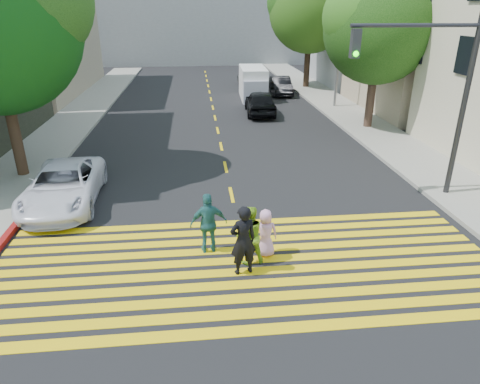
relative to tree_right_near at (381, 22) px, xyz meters
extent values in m
plane|color=black|center=(-8.54, -14.54, -5.65)|extent=(120.00, 120.00, 0.00)
cube|color=gray|center=(-17.04, 7.46, -5.57)|extent=(3.00, 40.00, 0.15)
cube|color=gray|center=(-0.04, 0.46, -5.57)|extent=(3.00, 60.00, 0.15)
cube|color=maroon|center=(-15.44, -8.54, -5.57)|extent=(0.20, 8.00, 0.16)
cube|color=yellow|center=(-8.54, -15.74, -5.64)|extent=(13.40, 0.35, 0.01)
cube|color=yellow|center=(-8.54, -15.19, -5.64)|extent=(13.40, 0.35, 0.01)
cube|color=yellow|center=(-8.54, -14.64, -5.64)|extent=(13.40, 0.35, 0.01)
cube|color=yellow|center=(-8.54, -14.09, -5.64)|extent=(13.40, 0.35, 0.01)
cube|color=yellow|center=(-8.54, -13.54, -5.64)|extent=(13.40, 0.35, 0.01)
cube|color=yellow|center=(-8.54, -12.99, -5.64)|extent=(13.40, 0.35, 0.01)
cube|color=yellow|center=(-8.54, -12.44, -5.64)|extent=(13.40, 0.35, 0.01)
cube|color=yellow|center=(-8.54, -11.89, -5.64)|extent=(13.40, 0.35, 0.01)
cube|color=yellow|center=(-8.54, -11.34, -5.64)|extent=(13.40, 0.35, 0.01)
cube|color=yellow|center=(-8.54, -10.79, -5.64)|extent=(13.40, 0.35, 0.01)
cube|color=yellow|center=(-8.54, -8.54, -5.64)|extent=(0.12, 1.40, 0.01)
cube|color=yellow|center=(-8.54, -5.54, -5.64)|extent=(0.12, 1.40, 0.01)
cube|color=yellow|center=(-8.54, -2.54, -5.64)|extent=(0.12, 1.40, 0.01)
cube|color=yellow|center=(-8.54, 0.46, -5.64)|extent=(0.12, 1.40, 0.01)
cube|color=yellow|center=(-8.54, 3.46, -5.64)|extent=(0.12, 1.40, 0.01)
cube|color=yellow|center=(-8.54, 6.46, -5.64)|extent=(0.12, 1.40, 0.01)
cube|color=yellow|center=(-8.54, 9.46, -5.64)|extent=(0.12, 1.40, 0.01)
cube|color=yellow|center=(-8.54, 12.46, -5.64)|extent=(0.12, 1.40, 0.01)
cube|color=yellow|center=(-8.54, 15.46, -5.64)|extent=(0.12, 1.40, 0.01)
cube|color=yellow|center=(-8.54, 18.46, -5.64)|extent=(0.12, 1.40, 0.01)
cube|color=yellow|center=(-8.54, 21.46, -5.64)|extent=(0.12, 1.40, 0.01)
cube|color=yellow|center=(-8.54, 24.46, -5.64)|extent=(0.12, 1.40, 0.01)
cube|color=tan|center=(6.46, 4.46, -0.65)|extent=(10.00, 10.00, 10.00)
cube|color=gray|center=(6.46, 15.46, -0.65)|extent=(10.00, 10.00, 10.00)
cube|color=gray|center=(-8.54, 33.46, 0.35)|extent=(30.00, 8.00, 12.00)
cylinder|color=#442B1D|center=(-16.75, -5.88, -4.04)|extent=(0.46, 0.46, 3.21)
cylinder|color=#3E241D|center=(-0.08, -0.03, -4.12)|extent=(0.49, 0.49, 3.04)
sphere|color=black|center=(-0.08, -0.03, -0.31)|extent=(6.29, 6.29, 5.73)
sphere|color=black|center=(1.09, 0.16, 0.55)|extent=(4.72, 4.72, 4.30)
sphere|color=#316320|center=(-1.10, -0.12, 0.26)|extent=(4.41, 4.41, 4.01)
cylinder|color=black|center=(-0.30, 13.37, -3.91)|extent=(0.63, 0.63, 3.46)
sphere|color=#2E581A|center=(-0.30, 13.37, 0.46)|extent=(8.54, 8.54, 6.60)
sphere|color=black|center=(-1.45, 13.59, 1.12)|extent=(5.98, 5.98, 4.62)
imported|color=black|center=(-8.67, -13.56, -4.70)|extent=(0.78, 0.61, 1.89)
imported|color=#8BBF27|center=(-8.45, -13.07, -4.83)|extent=(0.89, 0.75, 1.63)
imported|color=#DF9BCD|center=(-7.97, -12.76, -4.96)|extent=(0.69, 0.47, 1.36)
imported|color=#2B6B6F|center=(-9.49, -12.41, -4.77)|extent=(1.07, 0.55, 1.75)
imported|color=white|center=(-14.35, -8.71, -4.96)|extent=(2.48, 5.03, 1.37)
imported|color=black|center=(-5.60, 4.13, -4.88)|extent=(2.06, 4.58, 1.53)
imported|color=gray|center=(-4.77, 14.92, -4.95)|extent=(2.22, 4.90, 1.39)
imported|color=black|center=(-2.99, 10.77, -4.97)|extent=(1.62, 4.19, 1.36)
cube|color=white|center=(-5.36, 9.56, -4.51)|extent=(1.99, 4.59, 2.26)
cube|color=#ACACC5|center=(-5.44, 7.58, -4.83)|extent=(1.76, 1.15, 1.63)
cylinder|color=black|center=(-6.15, 7.97, -5.33)|extent=(0.25, 0.64, 0.63)
cylinder|color=black|center=(-4.71, 7.91, -5.33)|extent=(0.25, 0.64, 0.63)
cylinder|color=black|center=(-6.02, 11.22, -5.33)|extent=(0.25, 0.64, 0.63)
cylinder|color=black|center=(-4.57, 11.16, -5.33)|extent=(0.25, 0.64, 0.63)
cylinder|color=#262628|center=(-0.79, -9.43, -2.53)|extent=(0.19, 0.19, 6.22)
cylinder|color=#2B2B32|center=(-2.86, -9.40, 0.16)|extent=(4.15, 0.19, 0.12)
cube|color=#2C2D32|center=(-4.73, -9.37, -0.35)|extent=(0.27, 0.27, 0.87)
sphere|color=#11DA01|center=(-4.73, -9.52, -0.65)|extent=(0.17, 0.17, 0.17)
cylinder|color=slate|center=(-0.27, 5.49, -1.02)|extent=(0.17, 0.17, 9.26)
camera|label=1|loc=(-9.72, -22.84, 0.66)|focal=32.00mm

